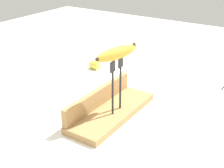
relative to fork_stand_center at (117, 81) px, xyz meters
The scene contains 6 objects.
ground_plane 0.14m from the fork_stand_center, 90.00° to the left, with size 3.00×3.00×0.00m, color white.
wooden_board 0.13m from the fork_stand_center, 90.00° to the left, with size 0.39×0.14×0.02m, color #A87F4C.
board_backstop 0.11m from the fork_stand_center, 90.00° to the left, with size 0.38×0.02×0.06m, color #A87F4C.
fork_stand_center is the anchor object (origin of this frame).
banana_raised_center 0.10m from the fork_stand_center, 167.10° to the left, with size 0.18×0.07×0.04m.
banana_chunk_near 0.49m from the fork_stand_center, 45.59° to the left, with size 0.04×0.04×0.04m.
Camera 1 is at (-0.83, -0.54, 0.58)m, focal length 50.38 mm.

